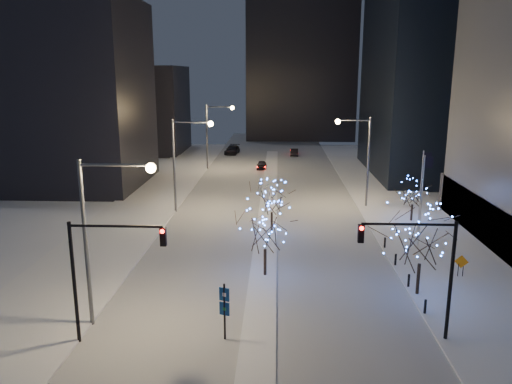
# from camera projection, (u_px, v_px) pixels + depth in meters

# --- Properties ---
(ground) EXTENTS (160.00, 160.00, 0.00)m
(ground) POSITION_uv_depth(u_px,v_px,m) (258.00, 346.00, 27.48)
(ground) COLOR white
(ground) RESTS_ON ground
(road) EXTENTS (20.00, 130.00, 0.02)m
(road) POSITION_uv_depth(u_px,v_px,m) (269.00, 195.00, 61.50)
(road) COLOR #A4AAB3
(road) RESTS_ON ground
(median) EXTENTS (2.00, 80.00, 0.15)m
(median) POSITION_uv_depth(u_px,v_px,m) (268.00, 205.00, 56.62)
(median) COLOR silver
(median) RESTS_ON ground
(east_sidewalk) EXTENTS (10.00, 90.00, 0.15)m
(east_sidewalk) POSITION_uv_depth(u_px,v_px,m) (428.00, 234.00, 46.27)
(east_sidewalk) COLOR silver
(east_sidewalk) RESTS_ON ground
(west_sidewalk) EXTENTS (8.00, 90.00, 0.15)m
(west_sidewalk) POSITION_uv_depth(u_px,v_px,m) (120.00, 230.00, 47.49)
(west_sidewalk) COLOR silver
(west_sidewalk) RESTS_ON ground
(filler_west_near) EXTENTS (22.00, 18.00, 24.00)m
(filler_west_near) POSITION_uv_depth(u_px,v_px,m) (55.00, 94.00, 64.77)
(filler_west_near) COLOR black
(filler_west_near) RESTS_ON ground
(filler_west_far) EXTENTS (18.00, 16.00, 16.00)m
(filler_west_far) POSITION_uv_depth(u_px,v_px,m) (136.00, 109.00, 94.77)
(filler_west_far) COLOR black
(filler_west_far) RESTS_ON ground
(horizon_block) EXTENTS (24.00, 14.00, 42.00)m
(horizon_block) POSITION_uv_depth(u_px,v_px,m) (301.00, 45.00, 111.80)
(horizon_block) COLOR black
(horizon_block) RESTS_ON ground
(street_lamp_w_near) EXTENTS (4.40, 0.56, 10.00)m
(street_lamp_w_near) POSITION_uv_depth(u_px,v_px,m) (102.00, 220.00, 28.30)
(street_lamp_w_near) COLOR #595E66
(street_lamp_w_near) RESTS_ON ground
(street_lamp_w_mid) EXTENTS (4.40, 0.56, 10.00)m
(street_lamp_w_mid) POSITION_uv_depth(u_px,v_px,m) (184.00, 153.00, 52.60)
(street_lamp_w_mid) COLOR #595E66
(street_lamp_w_mid) RESTS_ON ground
(street_lamp_w_far) EXTENTS (4.40, 0.56, 10.00)m
(street_lamp_w_far) POSITION_uv_depth(u_px,v_px,m) (213.00, 128.00, 76.90)
(street_lamp_w_far) COLOR #595E66
(street_lamp_w_far) RESTS_ON ground
(street_lamp_east) EXTENTS (3.90, 0.56, 10.00)m
(street_lamp_east) POSITION_uv_depth(u_px,v_px,m) (360.00, 150.00, 54.72)
(street_lamp_east) COLOR #595E66
(street_lamp_east) RESTS_ON ground
(traffic_signal_west) EXTENTS (5.26, 0.43, 7.00)m
(traffic_signal_west) POSITION_uv_depth(u_px,v_px,m) (101.00, 262.00, 26.73)
(traffic_signal_west) COLOR black
(traffic_signal_west) RESTS_ON ground
(traffic_signal_east) EXTENTS (5.26, 0.43, 7.00)m
(traffic_signal_east) POSITION_uv_depth(u_px,v_px,m) (424.00, 261.00, 26.97)
(traffic_signal_east) COLOR black
(traffic_signal_east) RESTS_ON ground
(flagpoles) EXTENTS (1.35, 2.60, 8.00)m
(flagpoles) POSITION_uv_depth(u_px,v_px,m) (422.00, 192.00, 42.57)
(flagpoles) COLOR silver
(flagpoles) RESTS_ON east_sidewalk
(bollards) EXTENTS (0.16, 12.16, 0.90)m
(bollards) POSITION_uv_depth(u_px,v_px,m) (402.00, 269.00, 36.63)
(bollards) COLOR black
(bollards) RESTS_ON east_sidewalk
(car_near) EXTENTS (1.57, 3.74, 1.26)m
(car_near) POSITION_uv_depth(u_px,v_px,m) (262.00, 165.00, 78.30)
(car_near) COLOR black
(car_near) RESTS_ON ground
(car_mid) EXTENTS (1.55, 4.01, 1.30)m
(car_mid) POSITION_uv_depth(u_px,v_px,m) (294.00, 152.00, 91.24)
(car_mid) COLOR black
(car_mid) RESTS_ON ground
(car_far) EXTENTS (2.79, 5.62, 1.57)m
(car_far) POSITION_uv_depth(u_px,v_px,m) (232.00, 150.00, 92.97)
(car_far) COLOR black
(car_far) RESTS_ON ground
(holiday_tree_median_near) EXTENTS (4.48, 4.48, 5.58)m
(holiday_tree_median_near) POSITION_uv_depth(u_px,v_px,m) (265.00, 228.00, 35.99)
(holiday_tree_median_near) COLOR black
(holiday_tree_median_near) RESTS_ON median
(holiday_tree_median_far) EXTENTS (4.70, 4.70, 5.05)m
(holiday_tree_median_far) POSITION_uv_depth(u_px,v_px,m) (272.00, 197.00, 46.11)
(holiday_tree_median_far) COLOR black
(holiday_tree_median_far) RESTS_ON median
(holiday_tree_plaza_near) EXTENTS (5.98, 5.98, 6.27)m
(holiday_tree_plaza_near) POSITION_uv_depth(u_px,v_px,m) (422.00, 237.00, 32.76)
(holiday_tree_plaza_near) COLOR black
(holiday_tree_plaza_near) RESTS_ON east_sidewalk
(holiday_tree_plaza_far) EXTENTS (3.99, 3.99, 4.36)m
(holiday_tree_plaza_far) POSITION_uv_depth(u_px,v_px,m) (413.00, 193.00, 49.83)
(holiday_tree_plaza_far) COLOR black
(holiday_tree_plaza_far) RESTS_ON east_sidewalk
(wayfinding_sign) EXTENTS (0.59, 0.27, 3.36)m
(wayfinding_sign) POSITION_uv_depth(u_px,v_px,m) (224.00, 306.00, 27.70)
(wayfinding_sign) COLOR black
(wayfinding_sign) RESTS_ON ground
(construction_sign) EXTENTS (0.97, 0.29, 1.63)m
(construction_sign) POSITION_uv_depth(u_px,v_px,m) (461.00, 264.00, 36.32)
(construction_sign) COLOR black
(construction_sign) RESTS_ON east_sidewalk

